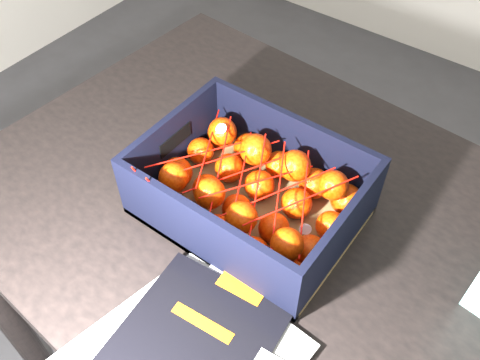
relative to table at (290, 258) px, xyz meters
The scene contains 6 objects.
ground 0.66m from the table, 160.79° to the left, with size 3.50×3.50×0.00m, color #343437.
table is the anchor object (origin of this frame).
magazine_stack 0.31m from the table, 89.50° to the right, with size 0.30×0.34×0.02m.
produce_crate 0.16m from the table, 168.50° to the right, with size 0.36×0.27×0.13m.
clementine_heap 0.17m from the table, 169.79° to the right, with size 0.34×0.25×0.10m.
mesh_net 0.22m from the table, 163.36° to the right, with size 0.29×0.24×0.09m.
Camera 1 is at (0.33, -0.51, 1.47)m, focal length 38.73 mm.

